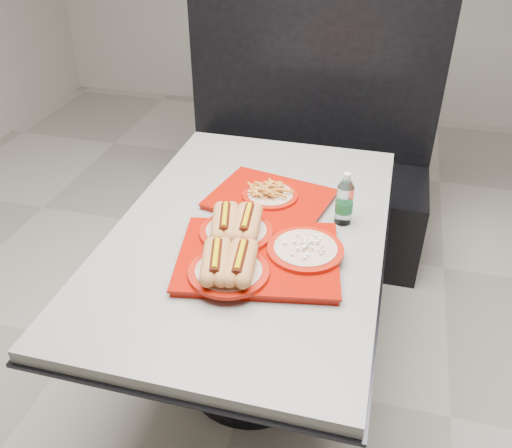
% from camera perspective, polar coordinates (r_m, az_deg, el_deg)
% --- Properties ---
extents(ground, '(6.00, 6.00, 0.00)m').
position_cam_1_polar(ground, '(2.35, -0.52, -15.71)').
color(ground, '#9F9A8F').
rests_on(ground, ground).
extents(diner_table, '(0.92, 1.42, 0.75)m').
position_cam_1_polar(diner_table, '(1.94, -0.61, -4.41)').
color(diner_table, black).
rests_on(diner_table, ground).
extents(booth_bench, '(1.30, 0.57, 1.35)m').
position_cam_1_polar(booth_bench, '(2.94, 4.99, 5.58)').
color(booth_bench, black).
rests_on(booth_bench, ground).
extents(tray_near, '(0.55, 0.47, 0.11)m').
position_cam_1_polar(tray_near, '(1.67, -0.44, -2.76)').
color(tray_near, '#960E04').
rests_on(tray_near, diner_table).
extents(tray_far, '(0.47, 0.40, 0.08)m').
position_cam_1_polar(tray_far, '(1.97, 1.50, 2.92)').
color(tray_far, '#960E04').
rests_on(tray_far, diner_table).
extents(water_bottle, '(0.06, 0.06, 0.19)m').
position_cam_1_polar(water_bottle, '(1.85, 9.30, 2.34)').
color(water_bottle, silver).
rests_on(water_bottle, diner_table).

